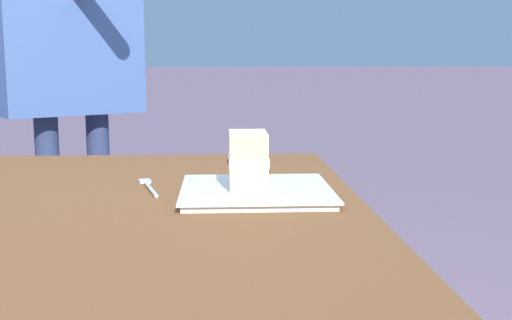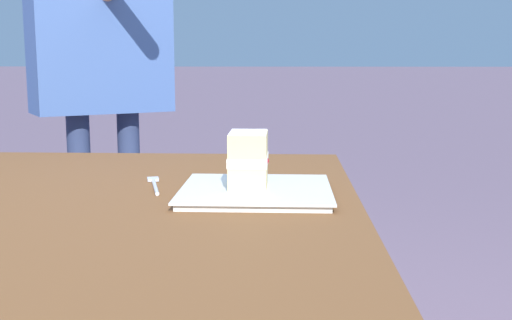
{
  "view_description": "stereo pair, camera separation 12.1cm",
  "coord_description": "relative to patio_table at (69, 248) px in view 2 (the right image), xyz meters",
  "views": [
    {
      "loc": [
        1.13,
        0.28,
        0.97
      ],
      "look_at": [
        -0.06,
        0.35,
        0.78
      ],
      "focal_mm": 44.68,
      "sensor_mm": 36.0,
      "label": 1
    },
    {
      "loc": [
        1.13,
        0.4,
        0.97
      ],
      "look_at": [
        -0.06,
        0.35,
        0.78
      ],
      "focal_mm": 44.68,
      "sensor_mm": 36.0,
      "label": 2
    }
  ],
  "objects": [
    {
      "name": "patio_table",
      "position": [
        0.0,
        0.0,
        0.0
      ],
      "size": [
        1.21,
        1.09,
        0.71
      ],
      "color": "brown",
      "rests_on": "ground"
    },
    {
      "name": "cake_slice",
      "position": [
        -0.07,
        0.33,
        0.16
      ],
      "size": [
        0.11,
        0.08,
        0.11
      ],
      "color": "#EAD18C",
      "rests_on": "dessert_plate"
    },
    {
      "name": "dessert_fork",
      "position": [
        -0.14,
        0.14,
        0.1
      ],
      "size": [
        0.17,
        0.06,
        0.01
      ],
      "color": "silver",
      "rests_on": "patio_table"
    },
    {
      "name": "dessert_plate",
      "position": [
        -0.06,
        0.35,
        0.1
      ],
      "size": [
        0.29,
        0.29,
        0.02
      ],
      "color": "white",
      "rests_on": "patio_table"
    },
    {
      "name": "diner_person",
      "position": [
        -0.91,
        -0.19,
        0.44
      ],
      "size": [
        0.6,
        0.5,
        1.58
      ],
      "color": "navy",
      "rests_on": "ground"
    }
  ]
}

